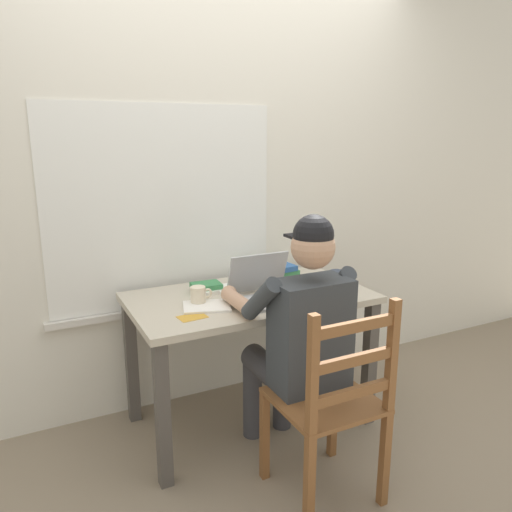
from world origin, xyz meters
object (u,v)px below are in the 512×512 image
(computer_mouse, at_px, (317,290))
(coffee_mug_dark, at_px, (337,278))
(coffee_mug_white, at_px, (199,295))
(book_stack_side, at_px, (281,273))
(wooden_chair, at_px, (332,404))
(book_stack_main, at_px, (208,288))
(seated_person, at_px, (298,331))
(laptop, at_px, (266,289))
(desk, at_px, (250,314))
(landscape_photo_print, at_px, (192,317))

(computer_mouse, relative_size, coffee_mug_dark, 0.82)
(coffee_mug_white, height_order, book_stack_side, book_stack_side)
(wooden_chair, xyz_separation_m, book_stack_main, (-0.22, 0.86, 0.30))
(seated_person, bearing_deg, book_stack_main, 110.89)
(computer_mouse, bearing_deg, coffee_mug_white, 169.26)
(coffee_mug_white, bearing_deg, seated_person, -50.41)
(laptop, height_order, book_stack_main, laptop)
(wooden_chair, distance_m, coffee_mug_white, 0.83)
(book_stack_main, bearing_deg, desk, -39.40)
(book_stack_main, height_order, landscape_photo_print, book_stack_main)
(computer_mouse, xyz_separation_m, coffee_mug_dark, (0.17, 0.06, 0.03))
(book_stack_main, relative_size, landscape_photo_print, 1.37)
(laptop, bearing_deg, coffee_mug_white, 166.64)
(coffee_mug_white, bearing_deg, coffee_mug_dark, -4.11)
(computer_mouse, bearing_deg, book_stack_main, 150.35)
(laptop, relative_size, landscape_photo_print, 2.54)
(desk, relative_size, book_stack_side, 6.85)
(seated_person, height_order, laptop, seated_person)
(seated_person, bearing_deg, desk, 95.25)
(seated_person, distance_m, book_stack_side, 0.62)
(desk, height_order, coffee_mug_white, coffee_mug_white)
(coffee_mug_white, height_order, book_stack_main, coffee_mug_white)
(laptop, relative_size, book_stack_main, 1.85)
(desk, distance_m, seated_person, 0.43)
(wooden_chair, relative_size, coffee_mug_dark, 7.68)
(book_stack_main, bearing_deg, landscape_photo_print, -121.78)
(coffee_mug_white, relative_size, book_stack_side, 0.62)
(book_stack_side, bearing_deg, book_stack_main, 178.44)
(book_stack_main, distance_m, landscape_photo_print, 0.39)
(computer_mouse, xyz_separation_m, landscape_photo_print, (-0.72, -0.04, -0.02))
(coffee_mug_white, bearing_deg, computer_mouse, -10.74)
(laptop, xyz_separation_m, coffee_mug_white, (-0.33, 0.08, -0.01))
(desk, distance_m, laptop, 0.20)
(desk, xyz_separation_m, seated_person, (0.04, -0.43, 0.05))
(computer_mouse, bearing_deg, laptop, 172.32)
(desk, bearing_deg, coffee_mug_dark, -9.20)
(book_stack_side, bearing_deg, desk, -152.88)
(laptop, distance_m, coffee_mug_dark, 0.46)
(landscape_photo_print, bearing_deg, laptop, 4.17)
(laptop, bearing_deg, desk, 111.12)
(desk, height_order, wooden_chair, wooden_chair)
(computer_mouse, distance_m, coffee_mug_white, 0.64)
(wooden_chair, height_order, laptop, laptop)
(wooden_chair, relative_size, computer_mouse, 9.40)
(coffee_mug_white, distance_m, coffee_mug_dark, 0.80)
(book_stack_main, xyz_separation_m, book_stack_side, (0.45, -0.01, 0.03))
(coffee_mug_white, xyz_separation_m, book_stack_side, (0.56, 0.16, 0.00))
(laptop, distance_m, book_stack_side, 0.33)
(desk, bearing_deg, computer_mouse, -23.34)
(coffee_mug_dark, xyz_separation_m, book_stack_main, (-0.68, 0.23, -0.02))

